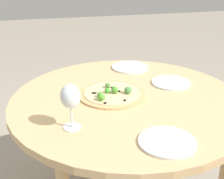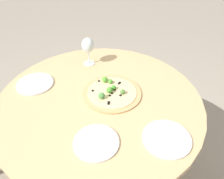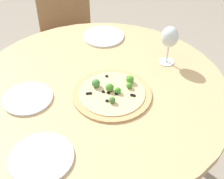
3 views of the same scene
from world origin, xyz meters
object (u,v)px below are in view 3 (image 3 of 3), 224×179
Objects in this scene: plate_near at (28,98)px; plate_side at (41,158)px; chair at (68,30)px; plate_far at (104,36)px; pizza at (112,93)px; wine_glass at (170,38)px.

plate_side is at bearing -62.52° from plate_near.
chair reaches higher than plate_far.
plate_far is (-0.11, 0.46, -0.00)m from pizza.
chair is 4.85× the size of wine_glass.
wine_glass is at bearing 56.10° from plate_side.
pizza is at bearing -130.36° from wine_glass.
wine_glass is 0.77m from plate_side.
pizza is at bearing -87.56° from chair.
plate_side is (-0.42, -0.63, -0.13)m from wine_glass.
plate_far is (-0.34, 0.19, -0.13)m from wine_glass.
pizza is at bearing 12.42° from plate_near.
plate_side is at bearing -96.12° from plate_far.
chair is at bearing 125.28° from plate_far.
plate_near is (-0.57, -0.34, -0.13)m from wine_glass.
plate_side is (-0.09, -0.82, 0.00)m from plate_far.
plate_near is at bearing -113.95° from plate_far.
wine_glass is 0.87× the size of plate_far.
plate_near is 0.32m from plate_side.
plate_far is 0.82m from plate_side.
wine_glass is 0.92× the size of plate_near.
pizza is 1.53× the size of plate_far.
plate_far is (0.24, 0.53, 0.00)m from plate_near.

